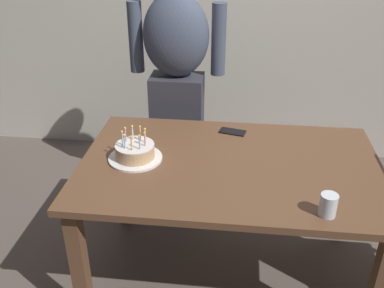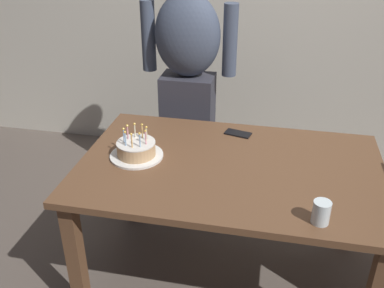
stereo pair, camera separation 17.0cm
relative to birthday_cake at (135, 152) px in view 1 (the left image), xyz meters
name	(u,v)px [view 1 (the left image)]	position (x,y,z in m)	size (l,w,h in m)	color
ground_plane	(225,273)	(0.48, 0.01, -0.78)	(10.00, 10.00, 0.00)	#564C44
dining_table	(229,180)	(0.48, 0.01, -0.14)	(1.50, 0.96, 0.74)	brown
birthday_cake	(135,152)	(0.00, 0.00, 0.00)	(0.27, 0.27, 0.16)	white
water_glass_near	(328,205)	(0.89, -0.36, 0.01)	(0.07, 0.07, 0.10)	silver
cell_phone	(232,132)	(0.47, 0.36, -0.03)	(0.14, 0.07, 0.01)	black
person_man_bearded	(177,83)	(0.10, 0.76, 0.09)	(0.61, 0.27, 1.66)	#33333D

